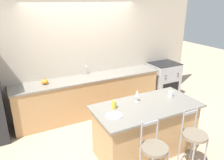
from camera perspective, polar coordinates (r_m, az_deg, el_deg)
ground_plane at (r=5.02m, az=-4.12°, el=-10.32°), size 18.00×18.00×0.00m
wall_back at (r=5.08m, az=-7.46°, el=6.44°), size 6.00×0.07×2.70m
back_counter at (r=5.10m, az=-5.84°, el=-4.04°), size 3.38×0.64×0.91m
sink_faucet at (r=5.06m, az=-6.87°, el=2.89°), size 0.02×0.13×0.22m
kitchen_island at (r=3.92m, az=8.73°, el=-12.39°), size 1.80×0.90×0.90m
oven_range at (r=6.11m, az=13.25°, el=-0.06°), size 0.73×0.64×0.96m
bar_stool_near at (r=3.23m, az=10.84°, el=-18.44°), size 0.37×0.37×1.03m
bar_stool_far at (r=3.64m, az=20.50°, el=-14.62°), size 0.37×0.37×1.03m
dinner_plate at (r=3.34m, az=0.55°, el=-9.19°), size 0.25×0.25×0.02m
wine_glass at (r=3.73m, az=6.60°, el=-3.50°), size 0.07×0.07×0.22m
coffee_mug at (r=4.09m, az=15.08°, el=-3.49°), size 0.12×0.08×0.10m
tumbler_cup at (r=3.52m, az=0.54°, el=-6.50°), size 0.07×0.07×0.13m
pumpkin_decoration at (r=4.69m, az=-17.14°, el=-0.41°), size 0.14×0.14×0.13m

